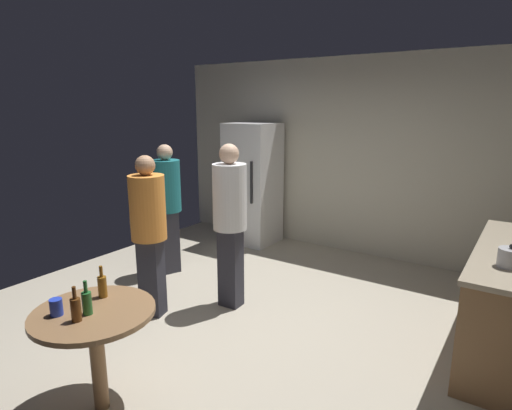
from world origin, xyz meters
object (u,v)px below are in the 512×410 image
(beer_bottle_amber, at_px, (102,286))
(foreground_table, at_px, (95,325))
(person_in_orange_shirt, at_px, (149,225))
(refrigerator, at_px, (253,184))
(beer_bottle_green, at_px, (87,302))
(person_in_teal_shirt, at_px, (167,199))
(person_in_white_shirt, at_px, (230,214))
(beer_bottle_brown, at_px, (76,309))
(plastic_cup_blue, at_px, (56,307))
(kettle, at_px, (511,258))

(beer_bottle_amber, bearing_deg, foreground_table, -54.31)
(beer_bottle_amber, relative_size, person_in_orange_shirt, 0.14)
(refrigerator, xyz_separation_m, beer_bottle_green, (1.24, -3.71, -0.08))
(beer_bottle_amber, height_order, person_in_teal_shirt, person_in_teal_shirt)
(person_in_teal_shirt, distance_m, person_in_orange_shirt, 1.11)
(person_in_white_shirt, bearing_deg, person_in_teal_shirt, -107.08)
(refrigerator, bearing_deg, beer_bottle_green, -71.58)
(person_in_orange_shirt, bearing_deg, beer_bottle_brown, 14.89)
(beer_bottle_brown, height_order, plastic_cup_blue, beer_bottle_brown)
(refrigerator, bearing_deg, person_in_white_shirt, -61.82)
(beer_bottle_brown, distance_m, person_in_orange_shirt, 1.51)
(beer_bottle_green, xyz_separation_m, plastic_cup_blue, (-0.15, -0.12, -0.03))
(refrigerator, height_order, beer_bottle_amber, refrigerator)
(foreground_table, height_order, person_in_teal_shirt, person_in_teal_shirt)
(plastic_cup_blue, bearing_deg, beer_bottle_green, 37.67)
(person_in_teal_shirt, distance_m, person_in_white_shirt, 1.23)
(plastic_cup_blue, xyz_separation_m, person_in_teal_shirt, (-1.25, 2.22, 0.14))
(beer_bottle_amber, bearing_deg, person_in_orange_shirt, 121.61)
(beer_bottle_green, bearing_deg, foreground_table, 105.45)
(beer_bottle_brown, xyz_separation_m, beer_bottle_green, (-0.02, 0.09, 0.00))
(kettle, relative_size, beer_bottle_amber, 1.06)
(refrigerator, bearing_deg, beer_bottle_amber, -72.49)
(refrigerator, relative_size, plastic_cup_blue, 16.36)
(kettle, xyz_separation_m, person_in_teal_shirt, (-3.62, 0.13, -0.04))
(foreground_table, bearing_deg, beer_bottle_amber, 125.69)
(person_in_white_shirt, bearing_deg, plastic_cup_blue, -1.07)
(foreground_table, relative_size, person_in_teal_shirt, 0.50)
(person_in_white_shirt, bearing_deg, beer_bottle_amber, 0.03)
(refrigerator, bearing_deg, kettle, -26.76)
(foreground_table, height_order, person_in_orange_shirt, person_in_orange_shirt)
(refrigerator, height_order, beer_bottle_brown, refrigerator)
(kettle, height_order, foreground_table, kettle)
(refrigerator, relative_size, beer_bottle_brown, 7.83)
(person_in_teal_shirt, bearing_deg, foreground_table, -33.90)
(kettle, distance_m, person_in_teal_shirt, 3.63)
(beer_bottle_brown, relative_size, person_in_orange_shirt, 0.14)
(beer_bottle_brown, height_order, person_in_orange_shirt, person_in_orange_shirt)
(person_in_orange_shirt, bearing_deg, plastic_cup_blue, 8.38)
(beer_bottle_green, distance_m, person_in_orange_shirt, 1.42)
(beer_bottle_brown, bearing_deg, beer_bottle_amber, 116.60)
(person_in_teal_shirt, bearing_deg, person_in_white_shirt, 7.64)
(plastic_cup_blue, bearing_deg, foreground_table, 49.99)
(person_in_teal_shirt, bearing_deg, person_in_orange_shirt, -31.56)
(beer_bottle_amber, xyz_separation_m, beer_bottle_brown, (0.15, -0.31, 0.00))
(beer_bottle_brown, xyz_separation_m, person_in_orange_shirt, (-0.76, 1.30, 0.11))
(plastic_cup_blue, bearing_deg, kettle, 41.33)
(beer_bottle_amber, xyz_separation_m, beer_bottle_green, (0.13, -0.22, 0.00))
(kettle, distance_m, beer_bottle_green, 2.97)
(foreground_table, relative_size, beer_bottle_green, 3.48)
(kettle, bearing_deg, beer_bottle_green, -138.43)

